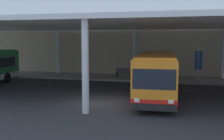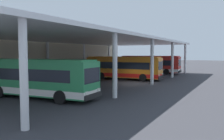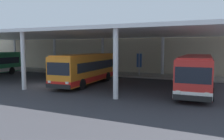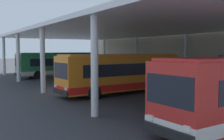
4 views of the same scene
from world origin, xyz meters
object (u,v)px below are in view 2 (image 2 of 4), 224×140
(bus_second_bay, at_px, (124,68))
(bench_waiting, at_px, (53,74))
(bus_middle_bay, at_px, (150,64))
(bus_nearest_bay, at_px, (36,78))
(trash_bin, at_px, (61,73))
(banner_sign, at_px, (88,63))

(bus_second_bay, xyz_separation_m, bench_waiting, (-4.36, 8.99, -0.99))
(bus_second_bay, xyz_separation_m, bus_middle_bay, (10.99, -0.01, 0.00))
(bus_nearest_bay, bearing_deg, bus_second_bay, -1.21)
(bench_waiting, relative_size, trash_bin, 1.84)
(bus_nearest_bay, distance_m, banner_sign, 20.51)
(bench_waiting, bearing_deg, banner_sign, -6.61)
(bus_second_bay, height_order, bench_waiting, bus_second_bay)
(bus_nearest_bay, relative_size, bus_second_bay, 1.00)
(bus_second_bay, height_order, banner_sign, banner_sign)
(bus_nearest_bay, height_order, bench_waiting, bus_nearest_bay)
(bus_second_bay, bearing_deg, bus_nearest_bay, 178.79)
(banner_sign, bearing_deg, bus_second_bay, -111.57)
(bus_nearest_bay, distance_m, trash_bin, 16.40)
(bus_second_bay, distance_m, bench_waiting, 10.04)
(bus_nearest_bay, xyz_separation_m, trash_bin, (13.68, 8.99, -0.98))
(bus_nearest_bay, height_order, bus_second_bay, same)
(trash_bin, xyz_separation_m, banner_sign, (5.29, -1.21, 1.30))
(bus_middle_bay, height_order, bench_waiting, bus_middle_bay)
(bench_waiting, bearing_deg, trash_bin, 8.33)
(banner_sign, bearing_deg, bus_middle_bay, -46.23)
(bus_second_bay, relative_size, trash_bin, 10.87)
(trash_bin, bearing_deg, bench_waiting, -171.67)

